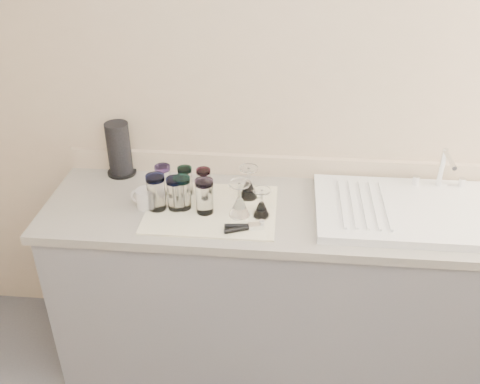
# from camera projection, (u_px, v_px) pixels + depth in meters

# --- Properties ---
(room_envelope) EXTENTS (3.54, 3.50, 2.52)m
(room_envelope) POSITION_uv_depth(u_px,v_px,m) (282.00, 262.00, 0.93)
(room_envelope) COLOR #58595E
(room_envelope) RESTS_ON ground
(counter_unit) EXTENTS (2.06, 0.62, 0.90)m
(counter_unit) POSITION_uv_depth(u_px,v_px,m) (279.00, 288.00, 2.53)
(counter_unit) COLOR slate
(counter_unit) RESTS_ON ground
(sink_unit) EXTENTS (0.82, 0.50, 0.22)m
(sink_unit) POSITION_uv_depth(u_px,v_px,m) (414.00, 210.00, 2.24)
(sink_unit) COLOR white
(sink_unit) RESTS_ON counter_unit
(dish_towel) EXTENTS (0.55, 0.42, 0.01)m
(dish_towel) POSITION_uv_depth(u_px,v_px,m) (212.00, 209.00, 2.28)
(dish_towel) COLOR white
(dish_towel) RESTS_ON counter_unit
(tumbler_teal) EXTENTS (0.07, 0.07, 0.14)m
(tumbler_teal) POSITION_uv_depth(u_px,v_px,m) (163.00, 180.00, 2.35)
(tumbler_teal) COLOR white
(tumbler_teal) RESTS_ON dish_towel
(tumbler_cyan) EXTENTS (0.06, 0.06, 0.13)m
(tumbler_cyan) POSITION_uv_depth(u_px,v_px,m) (185.00, 180.00, 2.35)
(tumbler_cyan) COLOR white
(tumbler_cyan) RESTS_ON dish_towel
(tumbler_purple) EXTENTS (0.06, 0.06, 0.13)m
(tumbler_purple) POSITION_uv_depth(u_px,v_px,m) (204.00, 182.00, 2.34)
(tumbler_purple) COLOR white
(tumbler_purple) RESTS_ON dish_towel
(tumbler_magenta) EXTENTS (0.08, 0.08, 0.16)m
(tumbler_magenta) POSITION_uv_depth(u_px,v_px,m) (156.00, 192.00, 2.24)
(tumbler_magenta) COLOR white
(tumbler_magenta) RESTS_ON dish_towel
(tumbler_blue) EXTENTS (0.07, 0.07, 0.15)m
(tumbler_blue) POSITION_uv_depth(u_px,v_px,m) (182.00, 193.00, 2.25)
(tumbler_blue) COLOR white
(tumbler_blue) RESTS_ON dish_towel
(tumbler_lavender) EXTENTS (0.08, 0.08, 0.15)m
(tumbler_lavender) POSITION_uv_depth(u_px,v_px,m) (205.00, 196.00, 2.22)
(tumbler_lavender) COLOR white
(tumbler_lavender) RESTS_ON dish_towel
(tumbler_extra) EXTENTS (0.07, 0.07, 0.14)m
(tumbler_extra) POSITION_uv_depth(u_px,v_px,m) (175.00, 193.00, 2.24)
(tumbler_extra) COLOR white
(tumbler_extra) RESTS_ON dish_towel
(goblet_back_left) EXTENTS (0.08, 0.08, 0.15)m
(goblet_back_left) POSITION_uv_depth(u_px,v_px,m) (249.00, 187.00, 2.33)
(goblet_back_left) COLOR white
(goblet_back_left) RESTS_ON dish_towel
(goblet_front_left) EXTENTS (0.09, 0.09, 0.15)m
(goblet_front_left) POSITION_uv_depth(u_px,v_px,m) (239.00, 204.00, 2.21)
(goblet_front_left) COLOR white
(goblet_front_left) RESTS_ON dish_towel
(goblet_front_right) EXTENTS (0.07, 0.07, 0.13)m
(goblet_front_right) POSITION_uv_depth(u_px,v_px,m) (261.00, 207.00, 2.21)
(goblet_front_right) COLOR white
(goblet_front_right) RESTS_ON dish_towel
(can_opener) EXTENTS (0.16, 0.08, 0.02)m
(can_opener) POSITION_uv_depth(u_px,v_px,m) (244.00, 227.00, 2.14)
(can_opener) COLOR silver
(can_opener) RESTS_ON dish_towel
(white_mug) EXTENTS (0.12, 0.10, 0.08)m
(white_mug) POSITION_uv_depth(u_px,v_px,m) (145.00, 198.00, 2.28)
(white_mug) COLOR silver
(white_mug) RESTS_ON counter_unit
(paper_towel_roll) EXTENTS (0.14, 0.14, 0.26)m
(paper_towel_roll) POSITION_uv_depth(u_px,v_px,m) (119.00, 150.00, 2.50)
(paper_towel_roll) COLOR black
(paper_towel_roll) RESTS_ON counter_unit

